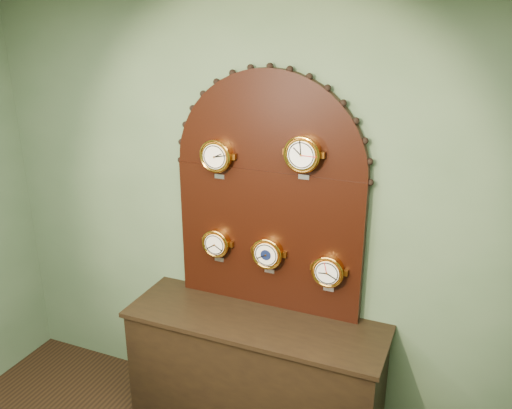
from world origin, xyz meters
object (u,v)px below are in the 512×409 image
at_px(shop_counter, 255,377).
at_px(display_board, 269,187).
at_px(hygrometer, 217,243).
at_px(barometer, 268,253).
at_px(arabic_clock, 303,154).
at_px(tide_clock, 328,271).
at_px(roman_clock, 217,156).

height_order(shop_counter, display_board, display_board).
height_order(hygrometer, barometer, barometer).
xyz_separation_m(display_board, hygrometer, (-0.33, -0.07, -0.40)).
height_order(display_board, barometer, display_board).
bearing_deg(arabic_clock, barometer, 179.94).
relative_size(shop_counter, barometer, 6.32).
relative_size(hygrometer, barometer, 0.94).
bearing_deg(display_board, barometer, -71.22).
height_order(shop_counter, hygrometer, hygrometer).
bearing_deg(barometer, hygrometer, 179.90).
height_order(arabic_clock, barometer, arabic_clock).
bearing_deg(tide_clock, arabic_clock, -179.86).
height_order(roman_clock, arabic_clock, arabic_clock).
bearing_deg(roman_clock, arabic_clock, -0.03).
xyz_separation_m(shop_counter, roman_clock, (-0.31, 0.15, 1.40)).
xyz_separation_m(arabic_clock, hygrometer, (-0.56, 0.00, -0.64)).
bearing_deg(tide_clock, hygrometer, 179.97).
bearing_deg(display_board, tide_clock, -9.13).
bearing_deg(tide_clock, display_board, 170.87).
bearing_deg(barometer, arabic_clock, -0.06).
relative_size(shop_counter, display_board, 1.05).
distance_m(shop_counter, hygrometer, 0.90).
height_order(arabic_clock, tide_clock, arabic_clock).
distance_m(hygrometer, barometer, 0.35).
xyz_separation_m(shop_counter, barometer, (0.02, 0.15, 0.82)).
height_order(hygrometer, tide_clock, hygrometer).
distance_m(shop_counter, display_board, 1.25).
distance_m(roman_clock, barometer, 0.67).
bearing_deg(roman_clock, display_board, 11.88).
bearing_deg(tide_clock, shop_counter, -159.39).
xyz_separation_m(shop_counter, arabic_clock, (0.23, 0.15, 1.47)).
relative_size(barometer, tide_clock, 1.01).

